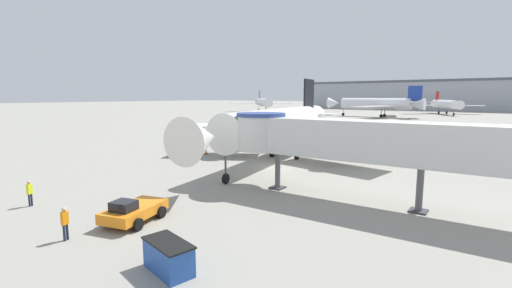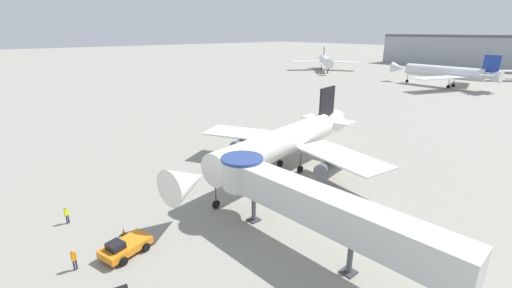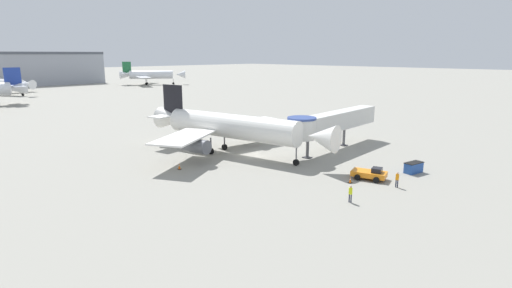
{
  "view_description": "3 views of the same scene",
  "coord_description": "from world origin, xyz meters",
  "px_view_note": "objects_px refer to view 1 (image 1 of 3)",
  "views": [
    {
      "loc": [
        19.72,
        -30.17,
        7.62
      ],
      "look_at": [
        -0.26,
        -2.97,
        2.84
      ],
      "focal_mm": 24.0,
      "sensor_mm": 36.0,
      "label": 1
    },
    {
      "loc": [
        27.54,
        -26.01,
        17.84
      ],
      "look_at": [
        -7.07,
        3.6,
        2.68
      ],
      "focal_mm": 24.0,
      "sensor_mm": 36.0,
      "label": 2
    },
    {
      "loc": [
        -40.85,
        -41.11,
        14.91
      ],
      "look_at": [
        -3.19,
        -4.17,
        2.95
      ],
      "focal_mm": 28.0,
      "sensor_mm": 36.0,
      "label": 3
    }
  ],
  "objects_px": {
    "main_airplane": "(278,125)",
    "pushback_tug_orange": "(134,211)",
    "jet_bridge": "(353,139)",
    "service_container_blue": "(169,257)",
    "background_jet_gray_tail": "(263,102)",
    "ground_crew_marshaller": "(65,221)",
    "background_jet_blue_tail": "(377,104)",
    "traffic_cone_port_wing": "(206,151)",
    "background_jet_red_tail": "(445,104)",
    "traffic_cone_near_nose": "(120,204)",
    "ground_crew_wing_walker": "(30,192)"
  },
  "relations": [
    {
      "from": "pushback_tug_orange",
      "to": "background_jet_red_tail",
      "type": "relative_size",
      "value": 0.16
    },
    {
      "from": "traffic_cone_near_nose",
      "to": "ground_crew_wing_walker",
      "type": "height_order",
      "value": "ground_crew_wing_walker"
    },
    {
      "from": "jet_bridge",
      "to": "ground_crew_wing_walker",
      "type": "xyz_separation_m",
      "value": [
        -17.46,
        -14.45,
        -3.48
      ]
    },
    {
      "from": "background_jet_blue_tail",
      "to": "traffic_cone_port_wing",
      "type": "bearing_deg",
      "value": 6.55
    },
    {
      "from": "background_jet_gray_tail",
      "to": "background_jet_blue_tail",
      "type": "bearing_deg",
      "value": -52.48
    },
    {
      "from": "main_airplane",
      "to": "background_jet_red_tail",
      "type": "bearing_deg",
      "value": 79.9
    },
    {
      "from": "jet_bridge",
      "to": "background_jet_blue_tail",
      "type": "height_order",
      "value": "background_jet_blue_tail"
    },
    {
      "from": "ground_crew_wing_walker",
      "to": "background_jet_blue_tail",
      "type": "distance_m",
      "value": 117.08
    },
    {
      "from": "main_airplane",
      "to": "background_jet_blue_tail",
      "type": "distance_m",
      "value": 93.79
    },
    {
      "from": "jet_bridge",
      "to": "traffic_cone_near_nose",
      "type": "height_order",
      "value": "jet_bridge"
    },
    {
      "from": "main_airplane",
      "to": "ground_crew_marshaller",
      "type": "height_order",
      "value": "main_airplane"
    },
    {
      "from": "background_jet_red_tail",
      "to": "background_jet_blue_tail",
      "type": "bearing_deg",
      "value": -141.45
    },
    {
      "from": "pushback_tug_orange",
      "to": "ground_crew_marshaller",
      "type": "relative_size",
      "value": 2.47
    },
    {
      "from": "traffic_cone_port_wing",
      "to": "ground_crew_wing_walker",
      "type": "bearing_deg",
      "value": -76.87
    },
    {
      "from": "main_airplane",
      "to": "background_jet_gray_tail",
      "type": "bearing_deg",
      "value": 115.99
    },
    {
      "from": "traffic_cone_near_nose",
      "to": "background_jet_blue_tail",
      "type": "relative_size",
      "value": 0.02
    },
    {
      "from": "main_airplane",
      "to": "ground_crew_wing_walker",
      "type": "distance_m",
      "value": 24.84
    },
    {
      "from": "background_jet_gray_tail",
      "to": "jet_bridge",
      "type": "bearing_deg",
      "value": -95.73
    },
    {
      "from": "jet_bridge",
      "to": "pushback_tug_orange",
      "type": "xyz_separation_m",
      "value": [
        -9.01,
        -12.0,
        -3.8
      ]
    },
    {
      "from": "main_airplane",
      "to": "pushback_tug_orange",
      "type": "bearing_deg",
      "value": -90.61
    },
    {
      "from": "background_jet_gray_tail",
      "to": "service_container_blue",
      "type": "bearing_deg",
      "value": -99.93
    },
    {
      "from": "ground_crew_wing_walker",
      "to": "background_jet_blue_tail",
      "type": "bearing_deg",
      "value": 164.4
    },
    {
      "from": "pushback_tug_orange",
      "to": "background_jet_gray_tail",
      "type": "height_order",
      "value": "background_jet_gray_tail"
    },
    {
      "from": "background_jet_red_tail",
      "to": "ground_crew_marshaller",
      "type": "bearing_deg",
      "value": -114.03
    },
    {
      "from": "pushback_tug_orange",
      "to": "background_jet_blue_tail",
      "type": "xyz_separation_m",
      "value": [
        -20.39,
        113.97,
        4.07
      ]
    },
    {
      "from": "traffic_cone_near_nose",
      "to": "background_jet_red_tail",
      "type": "bearing_deg",
      "value": 90.15
    },
    {
      "from": "jet_bridge",
      "to": "pushback_tug_orange",
      "type": "bearing_deg",
      "value": -130.14
    },
    {
      "from": "ground_crew_marshaller",
      "to": "pushback_tug_orange",
      "type": "bearing_deg",
      "value": 156.01
    },
    {
      "from": "ground_crew_wing_walker",
      "to": "background_jet_red_tail",
      "type": "relative_size",
      "value": 0.06
    },
    {
      "from": "traffic_cone_near_nose",
      "to": "background_jet_red_tail",
      "type": "relative_size",
      "value": 0.03
    },
    {
      "from": "main_airplane",
      "to": "ground_crew_marshaller",
      "type": "xyz_separation_m",
      "value": [
        3.0,
        -25.42,
        -3.17
      ]
    },
    {
      "from": "service_container_blue",
      "to": "background_jet_blue_tail",
      "type": "bearing_deg",
      "value": 102.95
    },
    {
      "from": "main_airplane",
      "to": "ground_crew_wing_walker",
      "type": "bearing_deg",
      "value": -111.37
    },
    {
      "from": "jet_bridge",
      "to": "ground_crew_wing_walker",
      "type": "height_order",
      "value": "jet_bridge"
    },
    {
      "from": "service_container_blue",
      "to": "ground_crew_wing_walker",
      "type": "xyz_separation_m",
      "value": [
        -14.86,
        0.18,
        0.35
      ]
    },
    {
      "from": "jet_bridge",
      "to": "traffic_cone_near_nose",
      "type": "bearing_deg",
      "value": -140.37
    },
    {
      "from": "traffic_cone_near_nose",
      "to": "jet_bridge",
      "type": "bearing_deg",
      "value": 42.86
    },
    {
      "from": "ground_crew_marshaller",
      "to": "ground_crew_wing_walker",
      "type": "distance_m",
      "value": 7.96
    },
    {
      "from": "main_airplane",
      "to": "pushback_tug_orange",
      "type": "distance_m",
      "value": 22.27
    },
    {
      "from": "traffic_cone_near_nose",
      "to": "service_container_blue",
      "type": "bearing_deg",
      "value": -20.78
    },
    {
      "from": "pushback_tug_orange",
      "to": "main_airplane",
      "type": "bearing_deg",
      "value": 83.11
    },
    {
      "from": "main_airplane",
      "to": "traffic_cone_near_nose",
      "type": "relative_size",
      "value": 43.76
    },
    {
      "from": "ground_crew_marshaller",
      "to": "ground_crew_wing_walker",
      "type": "bearing_deg",
      "value": -114.24
    },
    {
      "from": "background_jet_blue_tail",
      "to": "service_container_blue",
      "type": "bearing_deg",
      "value": 15.43
    },
    {
      "from": "traffic_cone_port_wing",
      "to": "jet_bridge",
      "type": "bearing_deg",
      "value": -19.67
    },
    {
      "from": "traffic_cone_port_wing",
      "to": "ground_crew_marshaller",
      "type": "distance_m",
      "value": 27.22
    },
    {
      "from": "service_container_blue",
      "to": "ground_crew_marshaller",
      "type": "xyz_separation_m",
      "value": [
        -7.0,
        -1.09,
        0.36
      ]
    },
    {
      "from": "service_container_blue",
      "to": "background_jet_gray_tail",
      "type": "relative_size",
      "value": 0.1
    },
    {
      "from": "service_container_blue",
      "to": "background_jet_gray_tail",
      "type": "bearing_deg",
      "value": 123.61
    },
    {
      "from": "background_jet_red_tail",
      "to": "traffic_cone_near_nose",
      "type": "bearing_deg",
      "value": -114.91
    }
  ]
}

